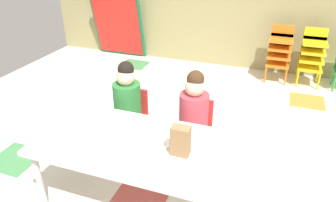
{
  "coord_description": "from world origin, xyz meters",
  "views": [
    {
      "loc": [
        0.87,
        -2.26,
        1.92
      ],
      "look_at": [
        0.16,
        -0.27,
        0.81
      ],
      "focal_mm": 33.81,
      "sensor_mm": 36.0,
      "label": 1
    }
  ],
  "objects_px": {
    "craft_table": "(145,149)",
    "paper_bag_brown": "(181,141)",
    "seated_child_near_camera": "(128,98)",
    "donut_powdered_on_plate": "(158,142)",
    "seated_child_middle_seat": "(194,110)",
    "kid_chair_yellow_stack": "(312,54)",
    "folded_activity_table": "(118,26)",
    "paper_plate_near_edge": "(158,144)",
    "kid_chair_orange_stack": "(280,50)"
  },
  "relations": [
    {
      "from": "paper_bag_brown",
      "to": "folded_activity_table",
      "type": "bearing_deg",
      "value": 124.32
    },
    {
      "from": "donut_powdered_on_plate",
      "to": "folded_activity_table",
      "type": "bearing_deg",
      "value": 122.35
    },
    {
      "from": "kid_chair_orange_stack",
      "to": "kid_chair_yellow_stack",
      "type": "xyz_separation_m",
      "value": [
        0.44,
        0.0,
        0.0
      ]
    },
    {
      "from": "seated_child_middle_seat",
      "to": "seated_child_near_camera",
      "type": "bearing_deg",
      "value": 180.0
    },
    {
      "from": "craft_table",
      "to": "seated_child_near_camera",
      "type": "distance_m",
      "value": 0.77
    },
    {
      "from": "craft_table",
      "to": "seated_child_near_camera",
      "type": "xyz_separation_m",
      "value": [
        -0.45,
        0.63,
        0.04
      ]
    },
    {
      "from": "craft_table",
      "to": "kid_chair_orange_stack",
      "type": "distance_m",
      "value": 3.04
    },
    {
      "from": "donut_powdered_on_plate",
      "to": "paper_bag_brown",
      "type": "bearing_deg",
      "value": -15.57
    },
    {
      "from": "kid_chair_yellow_stack",
      "to": "donut_powdered_on_plate",
      "type": "height_order",
      "value": "kid_chair_yellow_stack"
    },
    {
      "from": "kid_chair_yellow_stack",
      "to": "folded_activity_table",
      "type": "distance_m",
      "value": 3.14
    },
    {
      "from": "kid_chair_orange_stack",
      "to": "paper_bag_brown",
      "type": "distance_m",
      "value": 3.0
    },
    {
      "from": "craft_table",
      "to": "seated_child_near_camera",
      "type": "bearing_deg",
      "value": 125.6
    },
    {
      "from": "seated_child_near_camera",
      "to": "seated_child_middle_seat",
      "type": "bearing_deg",
      "value": -0.0
    },
    {
      "from": "seated_child_near_camera",
      "to": "seated_child_middle_seat",
      "type": "height_order",
      "value": "same"
    },
    {
      "from": "craft_table",
      "to": "seated_child_near_camera",
      "type": "relative_size",
      "value": 1.78
    },
    {
      "from": "paper_bag_brown",
      "to": "paper_plate_near_edge",
      "type": "relative_size",
      "value": 1.22
    },
    {
      "from": "craft_table",
      "to": "donut_powdered_on_plate",
      "type": "height_order",
      "value": "donut_powdered_on_plate"
    },
    {
      "from": "seated_child_near_camera",
      "to": "paper_plate_near_edge",
      "type": "distance_m",
      "value": 0.81
    },
    {
      "from": "craft_table",
      "to": "seated_child_middle_seat",
      "type": "height_order",
      "value": "seated_child_middle_seat"
    },
    {
      "from": "seated_child_near_camera",
      "to": "paper_bag_brown",
      "type": "relative_size",
      "value": 4.17
    },
    {
      "from": "paper_bag_brown",
      "to": "paper_plate_near_edge",
      "type": "height_order",
      "value": "paper_bag_brown"
    },
    {
      "from": "seated_child_near_camera",
      "to": "donut_powdered_on_plate",
      "type": "height_order",
      "value": "seated_child_near_camera"
    },
    {
      "from": "kid_chair_yellow_stack",
      "to": "paper_bag_brown",
      "type": "height_order",
      "value": "kid_chair_yellow_stack"
    },
    {
      "from": "seated_child_middle_seat",
      "to": "kid_chair_orange_stack",
      "type": "relative_size",
      "value": 1.15
    },
    {
      "from": "kid_chair_orange_stack",
      "to": "folded_activity_table",
      "type": "distance_m",
      "value": 2.7
    },
    {
      "from": "craft_table",
      "to": "kid_chair_yellow_stack",
      "type": "relative_size",
      "value": 2.04
    },
    {
      "from": "kid_chair_orange_stack",
      "to": "donut_powdered_on_plate",
      "type": "bearing_deg",
      "value": -104.6
    },
    {
      "from": "craft_table",
      "to": "folded_activity_table",
      "type": "height_order",
      "value": "folded_activity_table"
    },
    {
      "from": "seated_child_middle_seat",
      "to": "paper_bag_brown",
      "type": "distance_m",
      "value": 0.67
    },
    {
      "from": "folded_activity_table",
      "to": "kid_chair_orange_stack",
      "type": "bearing_deg",
      "value": -3.66
    },
    {
      "from": "paper_plate_near_edge",
      "to": "seated_child_near_camera",
      "type": "bearing_deg",
      "value": 132.34
    },
    {
      "from": "kid_chair_orange_stack",
      "to": "kid_chair_yellow_stack",
      "type": "distance_m",
      "value": 0.44
    },
    {
      "from": "folded_activity_table",
      "to": "craft_table",
      "type": "bearing_deg",
      "value": -59.2
    },
    {
      "from": "craft_table",
      "to": "paper_bag_brown",
      "type": "xyz_separation_m",
      "value": [
        0.28,
        -0.02,
        0.16
      ]
    },
    {
      "from": "folded_activity_table",
      "to": "donut_powdered_on_plate",
      "type": "distance_m",
      "value": 3.62
    },
    {
      "from": "kid_chair_orange_stack",
      "to": "kid_chair_yellow_stack",
      "type": "height_order",
      "value": "same"
    },
    {
      "from": "seated_child_middle_seat",
      "to": "kid_chair_yellow_stack",
      "type": "height_order",
      "value": "seated_child_middle_seat"
    },
    {
      "from": "folded_activity_table",
      "to": "donut_powdered_on_plate",
      "type": "xyz_separation_m",
      "value": [
        1.94,
        -3.06,
        0.04
      ]
    },
    {
      "from": "craft_table",
      "to": "seated_child_middle_seat",
      "type": "relative_size",
      "value": 1.78
    },
    {
      "from": "paper_bag_brown",
      "to": "seated_child_middle_seat",
      "type": "bearing_deg",
      "value": 96.99
    },
    {
      "from": "seated_child_near_camera",
      "to": "paper_plate_near_edge",
      "type": "relative_size",
      "value": 5.1
    },
    {
      "from": "donut_powdered_on_plate",
      "to": "seated_child_middle_seat",
      "type": "bearing_deg",
      "value": 79.92
    },
    {
      "from": "seated_child_near_camera",
      "to": "paper_bag_brown",
      "type": "xyz_separation_m",
      "value": [
        0.73,
        -0.65,
        0.11
      ]
    },
    {
      "from": "seated_child_near_camera",
      "to": "donut_powdered_on_plate",
      "type": "distance_m",
      "value": 0.81
    },
    {
      "from": "kid_chair_orange_stack",
      "to": "donut_powdered_on_plate",
      "type": "relative_size",
      "value": 8.2
    },
    {
      "from": "seated_child_near_camera",
      "to": "paper_bag_brown",
      "type": "distance_m",
      "value": 0.99
    },
    {
      "from": "kid_chair_yellow_stack",
      "to": "folded_activity_table",
      "type": "xyz_separation_m",
      "value": [
        -3.13,
        0.17,
        0.08
      ]
    },
    {
      "from": "kid_chair_orange_stack",
      "to": "seated_child_middle_seat",
      "type": "bearing_deg",
      "value": -105.76
    },
    {
      "from": "seated_child_middle_seat",
      "to": "donut_powdered_on_plate",
      "type": "bearing_deg",
      "value": -100.08
    },
    {
      "from": "paper_bag_brown",
      "to": "craft_table",
      "type": "bearing_deg",
      "value": 175.06
    }
  ]
}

